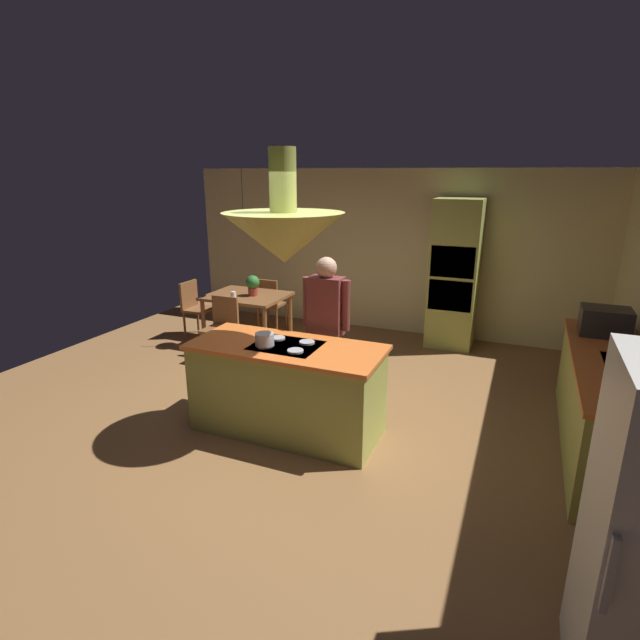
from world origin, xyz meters
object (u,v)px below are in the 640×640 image
dining_table (247,301)px  chair_at_corner (195,305)px  potted_plant_on_table (253,284)px  canister_flour (626,374)px  chair_facing_island (222,324)px  chair_by_back_wall (269,301)px  canister_sugar (622,367)px  kitchen_island (287,388)px  cooking_pot_on_cooktop (265,339)px  oven_tower (454,274)px  person_at_island (326,323)px  microwave_on_counter (605,322)px  cup_on_table (233,295)px

dining_table → chair_at_corner: chair_at_corner is taller
potted_plant_on_table → canister_flour: canister_flour is taller
chair_facing_island → chair_at_corner: size_ratio=1.00×
chair_by_back_wall → canister_sugar: (4.54, -2.42, 0.48)m
kitchen_island → cooking_pot_on_cooktop: 0.57m
oven_tower → canister_flour: bearing=-60.4°
chair_at_corner → person_at_island: bearing=-117.0°
chair_by_back_wall → canister_flour: size_ratio=4.47×
oven_tower → canister_flour: 3.52m
chair_facing_island → cooking_pot_on_cooktop: (1.54, -1.55, 0.48)m
chair_by_back_wall → chair_at_corner: 1.17m
chair_at_corner → microwave_on_counter: bearing=-95.8°
oven_tower → cooking_pot_on_cooktop: 3.60m
kitchen_island → microwave_on_counter: 3.28m
chair_facing_island → cup_on_table: (-0.08, 0.45, 0.30)m
chair_facing_island → microwave_on_counter: (4.54, 0.12, 0.54)m
person_at_island → chair_by_back_wall: 2.82m
potted_plant_on_table → oven_tower: bearing=23.1°
chair_facing_island → cup_on_table: bearing=100.6°
dining_table → cup_on_table: (-0.08, -0.23, 0.14)m
kitchen_island → potted_plant_on_table: potted_plant_on_table is taller
potted_plant_on_table → canister_flour: (4.43, -1.91, 0.07)m
cup_on_table → chair_facing_island: bearing=-79.4°
chair_by_back_wall → potted_plant_on_table: 0.81m
chair_by_back_wall → canister_flour: 5.25m
cooking_pot_on_cooktop → potted_plant_on_table: bearing=122.7°
person_at_island → microwave_on_counter: size_ratio=3.60×
canister_flour → cooking_pot_on_cooktop: (-3.00, -0.31, -0.02)m
canister_sugar → kitchen_island: bearing=-172.7°
dining_table → person_at_island: 2.34m
cup_on_table → kitchen_island: bearing=-46.4°
chair_by_back_wall → microwave_on_counter: microwave_on_counter is taller
potted_plant_on_table → canister_sugar: (4.43, -1.73, 0.06)m
oven_tower → chair_facing_island: oven_tower is taller
oven_tower → chair_at_corner: size_ratio=2.46×
canister_sugar → potted_plant_on_table: bearing=158.6°
cup_on_table → cooking_pot_on_cooktop: cooking_pot_on_cooktop is taller
oven_tower → cup_on_table: 3.20m
kitchen_island → potted_plant_on_table: (-1.59, 2.10, 0.47)m
oven_tower → cooking_pot_on_cooktop: size_ratio=11.91×
kitchen_island → canister_flour: 2.90m
chair_facing_island → chair_by_back_wall: same height
canister_sugar → cooking_pot_on_cooktop: bearing=-170.7°
chair_by_back_wall → oven_tower: bearing=-170.6°
chair_facing_island → canister_flour: 4.73m
person_at_island → cooking_pot_on_cooktop: (-0.30, -0.81, 0.03)m
dining_table → potted_plant_on_table: (0.11, -0.00, 0.26)m
person_at_island → chair_at_corner: (-2.79, 1.42, -0.45)m
chair_at_corner → cup_on_table: bearing=-104.8°
canister_flour → oven_tower: bearing=119.6°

